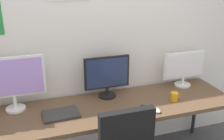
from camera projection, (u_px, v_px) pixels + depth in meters
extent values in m
cube|color=silver|center=(101.00, 39.00, 2.70)|extent=(4.85, 0.10, 2.60)
cube|color=brown|center=(114.00, 107.00, 2.53)|extent=(2.45, 0.68, 0.04)
cylinder|color=#262628|center=(195.00, 109.00, 3.26)|extent=(0.04, 0.04, 0.70)
cube|color=black|center=(127.00, 138.00, 2.00)|extent=(0.44, 0.07, 0.48)
cylinder|color=silver|center=(16.00, 109.00, 2.44)|extent=(0.18, 0.18, 0.02)
cylinder|color=silver|center=(15.00, 102.00, 2.42)|extent=(0.03, 0.03, 0.12)
cube|color=silver|center=(11.00, 77.00, 2.33)|extent=(0.59, 0.03, 0.38)
cube|color=#B28CE5|center=(11.00, 78.00, 2.32)|extent=(0.55, 0.01, 0.34)
cylinder|color=black|center=(107.00, 95.00, 2.70)|extent=(0.18, 0.18, 0.02)
cylinder|color=black|center=(107.00, 91.00, 2.69)|extent=(0.03, 0.03, 0.08)
cube|color=black|center=(107.00, 72.00, 2.62)|extent=(0.47, 0.03, 0.33)
cube|color=navy|center=(107.00, 73.00, 2.60)|extent=(0.43, 0.01, 0.30)
cylinder|color=silver|center=(182.00, 85.00, 2.97)|extent=(0.18, 0.18, 0.02)
cylinder|color=silver|center=(183.00, 81.00, 2.95)|extent=(0.03, 0.03, 0.08)
cube|color=silver|center=(184.00, 65.00, 2.89)|extent=(0.50, 0.03, 0.30)
cube|color=white|center=(185.00, 66.00, 2.87)|extent=(0.46, 0.01, 0.27)
cube|color=black|center=(122.00, 116.00, 2.31)|extent=(0.37, 0.13, 0.02)
ellipsoid|color=black|center=(144.00, 107.00, 2.45)|extent=(0.06, 0.10, 0.03)
ellipsoid|color=silver|center=(157.00, 110.00, 2.40)|extent=(0.06, 0.10, 0.03)
cube|color=#2D2D2D|center=(61.00, 114.00, 2.34)|extent=(0.33, 0.23, 0.02)
cylinder|color=orange|center=(174.00, 97.00, 2.60)|extent=(0.08, 0.08, 0.09)
torus|color=orange|center=(178.00, 96.00, 2.61)|extent=(0.06, 0.01, 0.06)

